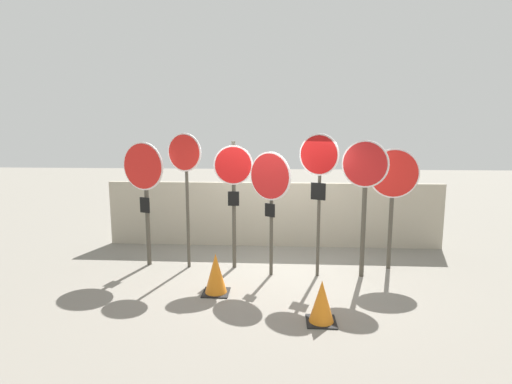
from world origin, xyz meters
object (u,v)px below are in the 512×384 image
(stop_sign_6, at_px, (393,185))
(traffic_cone_1, at_px, (216,274))
(stop_sign_1, at_px, (185,168))
(stop_sign_3, at_px, (270,186))
(stop_sign_5, at_px, (364,182))
(stop_sign_0, at_px, (144,180))
(stop_sign_4, at_px, (319,171))
(traffic_cone_0, at_px, (322,302))
(stop_sign_2, at_px, (233,181))

(stop_sign_6, relative_size, traffic_cone_1, 3.44)
(stop_sign_1, xyz_separation_m, stop_sign_6, (3.95, 0.15, -0.31))
(traffic_cone_1, bearing_deg, stop_sign_6, 23.04)
(stop_sign_1, distance_m, stop_sign_3, 1.69)
(stop_sign_5, bearing_deg, stop_sign_0, -159.25)
(stop_sign_3, height_order, stop_sign_6, stop_sign_6)
(stop_sign_5, relative_size, stop_sign_6, 1.07)
(stop_sign_5, bearing_deg, stop_sign_1, -159.09)
(stop_sign_0, relative_size, stop_sign_3, 1.07)
(stop_sign_3, relative_size, stop_sign_5, 0.92)
(stop_sign_6, xyz_separation_m, traffic_cone_1, (-3.20, -1.36, -1.33))
(stop_sign_0, xyz_separation_m, stop_sign_4, (3.34, -0.41, 0.24))
(stop_sign_0, xyz_separation_m, stop_sign_1, (0.84, -0.09, 0.25))
(stop_sign_1, distance_m, traffic_cone_1, 2.17)
(stop_sign_5, height_order, stop_sign_6, stop_sign_5)
(stop_sign_0, distance_m, traffic_cone_1, 2.48)
(traffic_cone_1, bearing_deg, stop_sign_4, 26.84)
(stop_sign_4, height_order, traffic_cone_0, stop_sign_4)
(stop_sign_4, bearing_deg, stop_sign_0, -160.68)
(stop_sign_5, distance_m, stop_sign_6, 0.78)
(stop_sign_2, distance_m, stop_sign_6, 3.03)
(stop_sign_0, relative_size, stop_sign_4, 0.94)
(traffic_cone_1, bearing_deg, stop_sign_0, 140.99)
(stop_sign_0, height_order, stop_sign_6, stop_sign_0)
(stop_sign_6, bearing_deg, stop_sign_0, -173.83)
(stop_sign_1, xyz_separation_m, stop_sign_2, (0.92, 0.02, -0.24))
(stop_sign_4, xyz_separation_m, traffic_cone_1, (-1.74, -0.88, -1.63))
(stop_sign_2, xyz_separation_m, stop_sign_6, (3.03, 0.13, -0.07))
(stop_sign_2, bearing_deg, stop_sign_0, 177.03)
(stop_sign_0, xyz_separation_m, stop_sign_3, (2.47, -0.43, -0.02))
(stop_sign_0, relative_size, stop_sign_2, 0.99)
(stop_sign_5, xyz_separation_m, traffic_cone_1, (-2.56, -0.91, -1.44))
(stop_sign_3, xyz_separation_m, traffic_cone_1, (-0.88, -0.87, -1.36))
(traffic_cone_0, relative_size, traffic_cone_1, 0.91)
(stop_sign_4, height_order, traffic_cone_1, stop_sign_4)
(stop_sign_4, bearing_deg, stop_sign_3, -152.64)
(stop_sign_3, bearing_deg, stop_sign_4, 34.97)
(traffic_cone_0, bearing_deg, stop_sign_2, 124.74)
(stop_sign_1, bearing_deg, traffic_cone_1, -38.18)
(stop_sign_3, relative_size, stop_sign_4, 0.88)
(stop_sign_0, relative_size, traffic_cone_0, 3.97)
(stop_sign_1, bearing_deg, stop_sign_3, 8.01)
(stop_sign_4, distance_m, traffic_cone_0, 2.45)
(stop_sign_3, relative_size, stop_sign_6, 0.98)
(stop_sign_2, xyz_separation_m, stop_sign_5, (2.40, -0.32, 0.03))
(stop_sign_1, xyz_separation_m, stop_sign_5, (3.32, -0.30, -0.20))
(stop_sign_4, height_order, stop_sign_6, stop_sign_4)
(stop_sign_0, xyz_separation_m, traffic_cone_0, (3.25, -2.21, -1.42))
(stop_sign_1, height_order, stop_sign_3, stop_sign_1)
(stop_sign_5, xyz_separation_m, stop_sign_6, (0.63, 0.45, -0.10))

